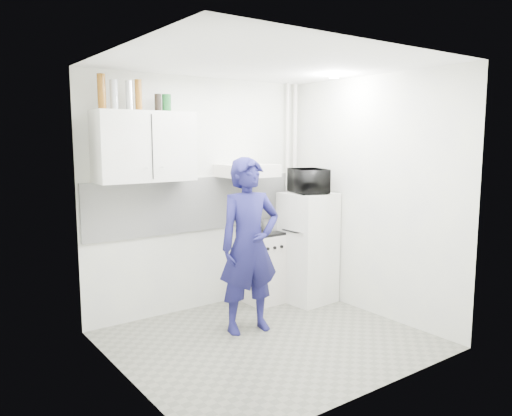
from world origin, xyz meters
TOP-DOWN VIEW (x-y plane):
  - floor at (0.00, 0.00)m, footprint 2.80×2.80m
  - ceiling at (0.00, 0.00)m, footprint 2.80×2.80m
  - wall_back at (0.00, 1.25)m, footprint 2.80×0.00m
  - wall_left at (-1.40, 0.00)m, footprint 0.00×2.60m
  - wall_right at (1.40, 0.00)m, footprint 0.00×2.60m
  - person at (0.00, 0.33)m, footprint 0.70×0.52m
  - stove at (0.70, 1.00)m, footprint 0.51×0.51m
  - fridge at (1.10, 0.68)m, footprint 0.57×0.57m
  - stove_top at (0.70, 1.00)m, footprint 0.49×0.49m
  - saucepan at (0.79, 1.01)m, footprint 0.21×0.21m
  - microwave at (1.10, 0.68)m, footprint 0.60×0.50m
  - bottle_a at (-1.17, 1.07)m, footprint 0.08×0.08m
  - bottle_b at (-1.05, 1.07)m, footprint 0.07×0.07m
  - bottle_c at (-0.89, 1.07)m, footprint 0.07×0.07m
  - bottle_d at (-0.80, 1.07)m, footprint 0.07×0.07m
  - canister_a at (-0.59, 1.07)m, footprint 0.07×0.07m
  - canister_b at (-0.50, 1.07)m, footprint 0.09×0.09m
  - upper_cabinet at (-0.75, 1.07)m, footprint 1.00×0.35m
  - range_hood at (0.45, 1.00)m, footprint 0.60×0.50m
  - backsplash at (0.00, 1.24)m, footprint 2.74×0.03m
  - pipe_a at (1.30, 1.17)m, footprint 0.05×0.05m
  - pipe_b at (1.18, 1.17)m, footprint 0.04×0.04m
  - ceiling_spot_fixture at (1.00, 0.20)m, footprint 0.10×0.10m

SIDE VIEW (x-z plane):
  - floor at x=0.00m, z-range 0.00..0.00m
  - stove at x=0.70m, z-range 0.00..0.82m
  - fridge at x=1.10m, z-range 0.00..1.30m
  - stove_top at x=0.70m, z-range 0.82..0.85m
  - person at x=0.00m, z-range 0.00..1.75m
  - saucepan at x=0.79m, z-range 0.85..0.96m
  - backsplash at x=0.00m, z-range 0.90..1.50m
  - wall_left at x=-1.40m, z-range 0.00..2.60m
  - wall_right at x=1.40m, z-range 0.00..2.60m
  - pipe_a at x=1.30m, z-range 0.00..2.60m
  - pipe_b at x=1.18m, z-range 0.00..2.60m
  - wall_back at x=0.00m, z-range -0.10..2.70m
  - microwave at x=1.10m, z-range 1.30..1.58m
  - range_hood at x=0.45m, z-range 1.50..1.64m
  - upper_cabinet at x=-0.75m, z-range 1.50..2.20m
  - canister_a at x=-0.59m, z-range 2.20..2.37m
  - canister_b at x=-0.50m, z-range 2.20..2.38m
  - bottle_b at x=-1.05m, z-range 2.20..2.48m
  - bottle_c at x=-0.89m, z-range 2.20..2.49m
  - bottle_d at x=-0.80m, z-range 2.20..2.50m
  - bottle_a at x=-1.17m, z-range 2.20..2.53m
  - ceiling_spot_fixture at x=1.00m, z-range 2.56..2.58m
  - ceiling at x=0.00m, z-range 2.60..2.60m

